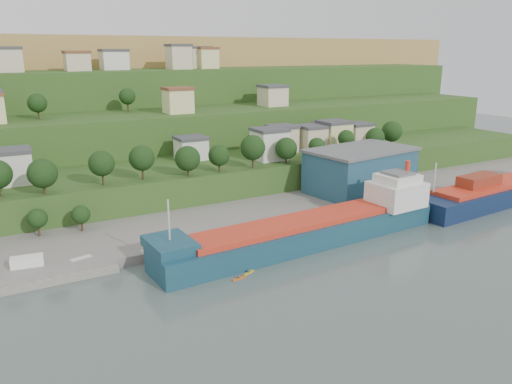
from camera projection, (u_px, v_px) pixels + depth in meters
ground at (305, 261)px, 103.42m from camera, size 500.00×500.00×0.00m
quay at (307, 210)px, 136.30m from camera, size 220.00×26.00×4.00m
pebble_beach at (4, 276)px, 96.35m from camera, size 40.00×18.00×2.40m
hillside at (111, 139)px, 245.41m from camera, size 360.00×211.14×96.00m
cargo_ship_near at (313, 231)px, 112.51m from camera, size 71.13×15.14×18.14m
cargo_ship_far at (508, 190)px, 145.14m from camera, size 66.87×15.60×18.00m
warehouse at (360, 170)px, 146.06m from camera, size 33.34×23.12×12.80m
caravan at (27, 263)px, 96.07m from camera, size 6.16×3.18×2.75m
dinghy at (81, 260)px, 100.06m from camera, size 4.42×2.42×0.84m
kayak_orange at (239, 278)px, 95.22m from camera, size 3.02×1.03×0.74m
kayak_yellow at (249, 272)px, 97.67m from camera, size 2.88×1.63×0.73m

